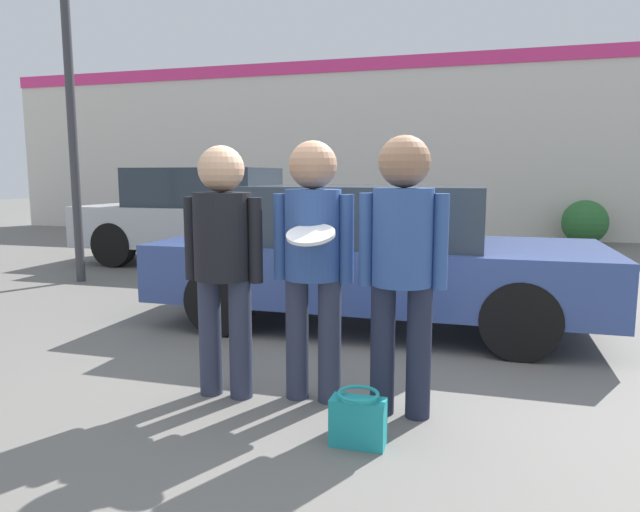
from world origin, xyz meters
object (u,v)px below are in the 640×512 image
at_px(person_right, 403,252).
at_px(shrub, 585,222).
at_px(person_left, 223,249).
at_px(parked_car_far, 208,216).
at_px(handbag, 358,420).
at_px(parked_car_near, 374,255).
at_px(person_middle_with_frisbee, 313,248).

height_order(person_right, shrub, person_right).
distance_m(person_left, parked_car_far, 5.99).
bearing_deg(handbag, parked_car_near, 98.94).
relative_size(person_left, person_right, 0.97).
bearing_deg(shrub, person_right, -104.39).
height_order(parked_car_far, handbag, parked_car_far).
bearing_deg(person_right, handbag, -108.99).
distance_m(person_middle_with_frisbee, parked_car_near, 2.07).
relative_size(parked_car_near, parked_car_far, 0.99).
xyz_separation_m(person_left, handbag, (1.00, -0.46, -0.84)).
xyz_separation_m(person_left, shrub, (3.70, 9.90, -0.51)).
bearing_deg(parked_car_near, person_middle_with_frisbee, -90.33).
bearing_deg(shrub, handbag, -104.60).
xyz_separation_m(shrub, handbag, (-2.70, -10.36, -0.33)).
relative_size(person_middle_with_frisbee, shrub, 1.77).
relative_size(person_middle_with_frisbee, parked_car_near, 0.40).
xyz_separation_m(person_middle_with_frisbee, person_right, (0.58, -0.09, 0.01)).
height_order(person_middle_with_frisbee, parked_car_near, person_middle_with_frisbee).
relative_size(parked_car_near, handbag, 13.92).
height_order(person_left, shrub, person_left).
bearing_deg(handbag, shrub, 75.40).
height_order(shrub, handbag, shrub).
distance_m(shrub, handbag, 10.72).
relative_size(person_left, shrub, 1.74).
relative_size(parked_car_far, shrub, 4.50).
xyz_separation_m(person_middle_with_frisbee, parked_car_near, (0.01, 2.04, -0.31)).
height_order(person_left, person_middle_with_frisbee, person_middle_with_frisbee).
bearing_deg(person_right, parked_car_near, 104.95).
bearing_deg(person_middle_with_frisbee, person_left, -171.14).
xyz_separation_m(person_right, handbag, (-0.16, -0.47, -0.87)).
relative_size(person_middle_with_frisbee, parked_car_far, 0.39).
xyz_separation_m(parked_car_near, handbag, (0.41, -2.60, -0.54)).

